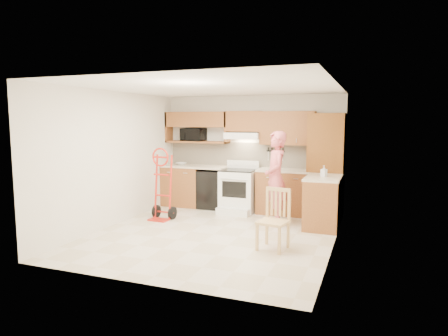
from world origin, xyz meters
The scene contains 28 objects.
floor centered at (0.00, 0.00, -0.01)m, with size 4.00×4.50×0.02m, color beige.
ceiling centered at (0.00, 0.00, 2.51)m, with size 4.00×4.50×0.02m, color white.
wall_back centered at (0.00, 2.26, 1.25)m, with size 4.00×0.02×2.50m, color beige.
wall_front centered at (0.00, -2.26, 1.25)m, with size 4.00×0.02×2.50m, color beige.
wall_left centered at (-2.01, 0.00, 1.25)m, with size 0.02×4.50×2.50m, color beige.
wall_right centered at (2.01, 0.00, 1.25)m, with size 0.02×4.50×2.50m, color beige.
backsplash centered at (0.00, 2.23, 1.20)m, with size 3.92×0.03×0.55m, color beige.
lower_cab_left centered at (-1.55, 1.95, 0.45)m, with size 0.90×0.60×0.90m, color brown.
dishwasher centered at (-0.80, 1.95, 0.42)m, with size 0.60×0.60×0.85m, color black.
lower_cab_right centered at (0.83, 1.95, 0.45)m, with size 1.14×0.60×0.90m, color brown.
countertop_left centered at (-1.25, 1.95, 0.92)m, with size 1.50×0.63×0.04m, color beige.
countertop_right centered at (0.83, 1.95, 0.92)m, with size 1.14×0.63×0.04m, color beige.
cab_return_right centered at (1.70, 1.15, 0.45)m, with size 0.60×1.00×0.90m, color brown.
countertop_return centered at (1.70, 1.15, 0.92)m, with size 0.63×1.00×0.04m, color beige.
pantry_tall centered at (1.65, 1.95, 1.05)m, with size 0.70×0.60×2.10m, color brown.
upper_cab_left centered at (-1.25, 2.08, 1.98)m, with size 1.50×0.33×0.34m, color brown.
upper_shelf_mw centered at (-1.25, 2.08, 1.47)m, with size 1.50×0.33×0.04m, color brown.
upper_cab_center centered at (-0.12, 2.08, 1.94)m, with size 0.76×0.33×0.44m, color brown.
upper_cab_right centered at (0.83, 2.08, 1.80)m, with size 1.14×0.33×0.70m, color brown.
range_hood centered at (-0.12, 2.02, 1.63)m, with size 0.76×0.46×0.14m, color white.
knife_strip centered at (0.55, 2.21, 1.24)m, with size 0.40×0.05×0.29m, color black, non-canonical shape.
microwave centered at (-1.35, 2.08, 1.64)m, with size 0.53×0.36×0.29m, color black.
range centered at (-0.15, 1.74, 0.54)m, with size 0.73×0.96×1.08m, color white, non-canonical shape.
person centered at (0.84, 1.01, 0.88)m, with size 0.64×0.42×1.77m, color #C7555B.
hand_truck centered at (-1.36, 0.59, 0.64)m, with size 0.51×0.46×1.29m, color red, non-canonical shape.
dining_chair centered at (1.15, -0.43, 0.46)m, with size 0.42×0.45×0.93m, color #DDB071, non-canonical shape.
soap_bottle centered at (1.70, 1.17, 1.04)m, with size 0.09×0.09×0.20m, color white.
bowl centered at (-1.60, 1.95, 0.97)m, with size 0.23×0.23×0.06m, color white.
Camera 1 is at (2.52, -6.19, 1.96)m, focal length 31.79 mm.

